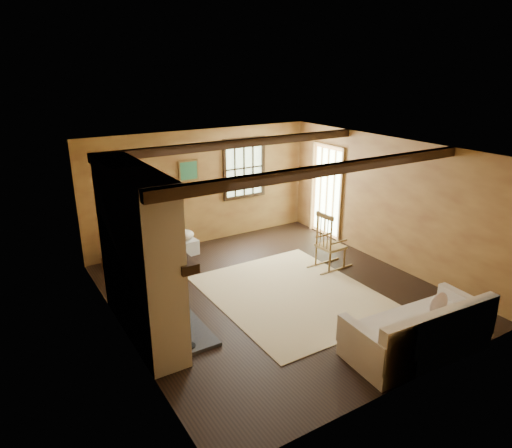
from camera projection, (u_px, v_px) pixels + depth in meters
ground at (275, 292)px, 7.66m from camera, size 5.50×5.50×0.00m
room_envelope at (279, 193)px, 7.43m from camera, size 5.02×5.52×2.44m
fireplace at (140, 260)px, 6.19m from camera, size 1.02×2.30×2.40m
rug at (292, 294)px, 7.60m from camera, size 2.50×3.00×0.01m
rocking_chair at (329, 245)px, 8.45m from camera, size 0.81×0.46×1.09m
sofa at (420, 334)px, 5.97m from camera, size 2.02×1.00×0.79m
firewood_pile at (120, 260)px, 8.63m from camera, size 0.66×0.12×0.24m
laundry_basket at (184, 247)px, 9.15m from camera, size 0.54×0.43×0.30m
basket_pillow at (183, 235)px, 9.06m from camera, size 0.50×0.44×0.21m
armchair at (139, 250)px, 8.55m from camera, size 1.01×1.00×0.66m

